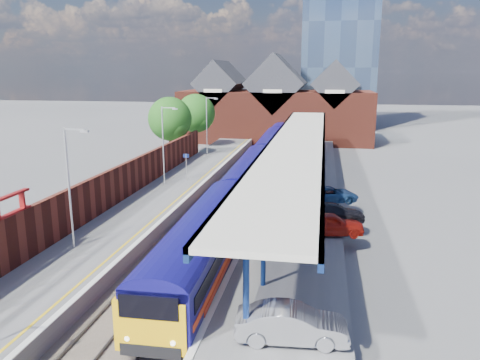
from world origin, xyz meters
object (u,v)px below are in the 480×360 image
object	(u,v)px
lamp_post_d	(208,122)
parked_car_red	(330,224)
train	(263,159)
parked_car_blue	(330,194)
lamp_post_c	(164,141)
platform_sign	(186,162)
parked_car_dark	(334,212)
parked_car_silver	(292,324)
lamp_post_b	(71,181)

from	to	relation	value
lamp_post_d	parked_car_red	bearing A→B (deg)	-61.81
train	parked_car_blue	distance (m)	13.41
lamp_post_d	lamp_post_c	bearing A→B (deg)	-90.00
platform_sign	parked_car_dark	distance (m)	17.04
platform_sign	parked_car_blue	world-z (taller)	platform_sign
platform_sign	parked_car_red	xyz separation A→B (m)	(13.22, -13.21, -0.98)
lamp_post_c	platform_sign	distance (m)	3.34
parked_car_dark	parked_car_silver	bearing A→B (deg)	165.73
train	lamp_post_b	bearing A→B (deg)	-108.11
lamp_post_c	parked_car_dark	distance (m)	17.38
lamp_post_b	platform_sign	xyz separation A→B (m)	(1.36, 18.00, -2.30)
lamp_post_d	parked_car_dark	size ratio (longest dim) A/B	1.66
lamp_post_b	parked_car_silver	distance (m)	15.42
train	parked_car_silver	xyz separation A→B (m)	(5.18, -31.58, -0.42)
lamp_post_b	parked_car_silver	world-z (taller)	lamp_post_b
parked_car_silver	parked_car_dark	xyz separation A→B (m)	(1.83, 15.21, -0.09)
lamp_post_b	parked_car_red	xyz separation A→B (m)	(14.58, 4.79, -3.28)
lamp_post_d	parked_car_red	distance (m)	31.04
parked_car_silver	parked_car_blue	distance (m)	20.09
parked_car_dark	lamp_post_d	bearing A→B (deg)	23.97
train	lamp_post_c	bearing A→B (deg)	-134.39
lamp_post_c	parked_car_silver	bearing A→B (deg)	-61.04
train	platform_sign	bearing A→B (deg)	-137.14
lamp_post_d	parked_car_blue	distance (m)	24.64
lamp_post_c	parked_car_red	size ratio (longest dim) A/B	1.67
platform_sign	lamp_post_b	bearing A→B (deg)	-94.33
train	lamp_post_b	size ratio (longest dim) A/B	9.42
lamp_post_d	parked_car_blue	size ratio (longest dim) A/B	1.58
parked_car_dark	parked_car_blue	distance (m)	4.83
lamp_post_b	lamp_post_d	bearing A→B (deg)	90.00
parked_car_silver	lamp_post_c	bearing A→B (deg)	24.42
lamp_post_b	lamp_post_d	world-z (taller)	same
lamp_post_c	parked_car_silver	size ratio (longest dim) A/B	1.65
parked_car_red	parked_car_dark	world-z (taller)	parked_car_red
platform_sign	parked_car_silver	xyz separation A→B (m)	(11.67, -25.55, -0.99)
parked_car_blue	parked_car_silver	bearing A→B (deg)	159.96
train	parked_car_red	xyz separation A→B (m)	(6.72, -19.23, -0.41)
lamp_post_c	parked_car_blue	size ratio (longest dim) A/B	1.58
lamp_post_d	parked_car_red	size ratio (longest dim) A/B	1.67
parked_car_red	parked_car_silver	xyz separation A→B (m)	(-1.54, -12.35, -0.01)
platform_sign	parked_car_red	size ratio (longest dim) A/B	0.60
parked_car_dark	parked_car_blue	bearing A→B (deg)	-4.83
parked_car_silver	parked_car_dark	size ratio (longest dim) A/B	1.01
platform_sign	parked_car_silver	distance (m)	28.11
train	lamp_post_c	xyz separation A→B (m)	(-7.86, -8.02, 2.87)
platform_sign	parked_car_blue	xyz separation A→B (m)	(13.28, -5.52, -1.08)
lamp_post_c	parked_car_blue	distance (m)	15.44
parked_car_red	parked_car_blue	world-z (taller)	parked_car_red
lamp_post_b	parked_car_blue	distance (m)	19.53
lamp_post_c	lamp_post_b	bearing A→B (deg)	-90.00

